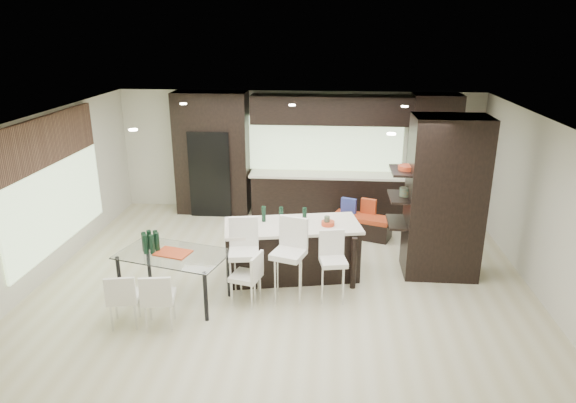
# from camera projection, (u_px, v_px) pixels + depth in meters

# --- Properties ---
(ground) EXTENTS (8.00, 8.00, 0.00)m
(ground) POSITION_uv_depth(u_px,v_px,m) (285.00, 277.00, 8.68)
(ground) COLOR beige
(ground) RESTS_ON ground
(back_wall) EXTENTS (8.00, 0.02, 2.70)m
(back_wall) POSITION_uv_depth(u_px,v_px,m) (299.00, 152.00, 11.54)
(back_wall) COLOR beige
(back_wall) RESTS_ON ground
(left_wall) EXTENTS (0.02, 7.00, 2.70)m
(left_wall) POSITION_uv_depth(u_px,v_px,m) (46.00, 195.00, 8.56)
(left_wall) COLOR beige
(left_wall) RESTS_ON ground
(right_wall) EXTENTS (0.02, 7.00, 2.70)m
(right_wall) POSITION_uv_depth(u_px,v_px,m) (542.00, 209.00, 7.93)
(right_wall) COLOR beige
(right_wall) RESTS_ON ground
(ceiling) EXTENTS (8.00, 7.00, 0.02)m
(ceiling) POSITION_uv_depth(u_px,v_px,m) (285.00, 118.00, 7.81)
(ceiling) COLOR white
(ceiling) RESTS_ON ground
(window_left) EXTENTS (0.04, 3.20, 1.90)m
(window_left) POSITION_uv_depth(u_px,v_px,m) (55.00, 192.00, 8.74)
(window_left) COLOR #B2D199
(window_left) RESTS_ON left_wall
(window_back) EXTENTS (3.40, 0.04, 1.20)m
(window_back) POSITION_uv_depth(u_px,v_px,m) (325.00, 144.00, 11.39)
(window_back) COLOR #B2D199
(window_back) RESTS_ON back_wall
(stone_accent) EXTENTS (0.08, 3.00, 0.80)m
(stone_accent) POSITION_uv_depth(u_px,v_px,m) (49.00, 140.00, 8.45)
(stone_accent) COLOR brown
(stone_accent) RESTS_ON left_wall
(ceiling_spots) EXTENTS (4.00, 3.00, 0.02)m
(ceiling_spots) POSITION_uv_depth(u_px,v_px,m) (286.00, 117.00, 8.05)
(ceiling_spots) COLOR white
(ceiling_spots) RESTS_ON ceiling
(back_cabinetry) EXTENTS (6.80, 0.68, 2.70)m
(back_cabinetry) POSITION_uv_depth(u_px,v_px,m) (320.00, 156.00, 11.19)
(back_cabinetry) COLOR black
(back_cabinetry) RESTS_ON ground
(refrigerator) EXTENTS (0.90, 0.68, 1.90)m
(refrigerator) POSITION_uv_depth(u_px,v_px,m) (213.00, 171.00, 11.46)
(refrigerator) COLOR black
(refrigerator) RESTS_ON ground
(partition_column) EXTENTS (1.20, 0.80, 2.70)m
(partition_column) POSITION_uv_depth(u_px,v_px,m) (445.00, 198.00, 8.42)
(partition_column) COLOR black
(partition_column) RESTS_ON ground
(kitchen_island) EXTENTS (2.37, 1.37, 0.93)m
(kitchen_island) POSITION_uv_depth(u_px,v_px,m) (292.00, 250.00, 8.61)
(kitchen_island) COLOR black
(kitchen_island) RESTS_ON ground
(stool_left) EXTENTS (0.51, 0.51, 1.02)m
(stool_left) POSITION_uv_depth(u_px,v_px,m) (244.00, 267.00, 7.90)
(stool_left) COLOR white
(stool_left) RESTS_ON ground
(stool_mid) EXTENTS (0.58, 0.58, 1.04)m
(stool_mid) POSITION_uv_depth(u_px,v_px,m) (288.00, 268.00, 7.83)
(stool_mid) COLOR white
(stool_mid) RESTS_ON ground
(stool_right) EXTENTS (0.46, 0.46, 0.88)m
(stool_right) POSITION_uv_depth(u_px,v_px,m) (333.00, 274.00, 7.84)
(stool_right) COLOR white
(stool_right) RESTS_ON ground
(bench) EXTENTS (1.23, 0.82, 0.44)m
(bench) POSITION_uv_depth(u_px,v_px,m) (361.00, 226.00, 10.30)
(bench) COLOR black
(bench) RESTS_ON ground
(floor_vase) EXTENTS (0.43, 0.43, 1.09)m
(floor_vase) POSITION_uv_depth(u_px,v_px,m) (326.00, 247.00, 8.52)
(floor_vase) COLOR #414935
(floor_vase) RESTS_ON ground
(dining_table) EXTENTS (1.80, 1.30, 0.78)m
(dining_table) POSITION_uv_depth(u_px,v_px,m) (175.00, 277.00, 7.85)
(dining_table) COLOR white
(dining_table) RESTS_ON ground
(chair_near) EXTENTS (0.50, 0.50, 0.79)m
(chair_near) POSITION_uv_depth(u_px,v_px,m) (159.00, 301.00, 7.14)
(chair_near) COLOR white
(chair_near) RESTS_ON ground
(chair_far) EXTENTS (0.49, 0.49, 0.76)m
(chair_far) POSITION_uv_depth(u_px,v_px,m) (124.00, 300.00, 7.19)
(chair_far) COLOR white
(chair_far) RESTS_ON ground
(chair_end) EXTENTS (0.51, 0.51, 0.77)m
(chair_end) POSITION_uv_depth(u_px,v_px,m) (246.00, 280.00, 7.77)
(chair_end) COLOR white
(chair_end) RESTS_ON ground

